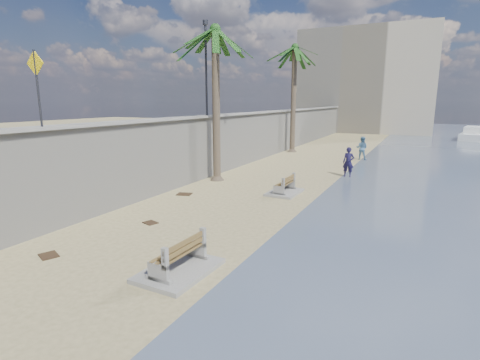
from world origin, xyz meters
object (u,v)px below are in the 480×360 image
(palm_back, at_px, (295,49))
(yacht_far, at_px, (475,136))
(bench_near, at_px, (179,258))
(bench_far, at_px, (285,186))
(palm_mid, at_px, (215,32))
(person_a, at_px, (349,160))
(person_b, at_px, (362,147))

(palm_back, height_order, yacht_far, palm_back)
(bench_near, bearing_deg, bench_far, 92.60)
(palm_mid, height_order, person_a, palm_mid)
(person_b, bearing_deg, palm_back, -16.03)
(bench_near, xyz_separation_m, yacht_far, (10.65, 44.16, -0.06))
(person_b, height_order, yacht_far, person_b)
(palm_mid, relative_size, palm_back, 0.93)
(bench_far, relative_size, yacht_far, 0.24)
(bench_near, height_order, person_a, person_a)
(bench_far, distance_m, palm_mid, 8.93)
(palm_back, bearing_deg, person_b, -17.00)
(bench_near, height_order, yacht_far, yacht_far)
(palm_mid, xyz_separation_m, palm_back, (-0.04, 13.35, 0.66))
(person_b, bearing_deg, bench_far, 83.63)
(bench_far, distance_m, person_b, 12.84)
(bench_far, height_order, yacht_far, yacht_far)
(palm_mid, xyz_separation_m, person_b, (6.13, 11.46, -7.00))
(palm_back, height_order, person_a, palm_back)
(person_b, xyz_separation_m, yacht_far, (9.44, 22.10, -0.63))
(person_b, bearing_deg, bench_near, 87.82)
(bench_far, xyz_separation_m, palm_back, (-4.54, 14.60, 8.26))
(palm_back, bearing_deg, yacht_far, 52.31)
(bench_near, xyz_separation_m, person_a, (1.56, 14.84, 0.61))
(bench_near, distance_m, palm_mid, 13.92)
(bench_near, bearing_deg, person_b, 86.85)
(bench_near, height_order, palm_mid, palm_mid)
(palm_back, relative_size, person_a, 4.78)
(palm_mid, distance_m, person_a, 10.42)
(palm_mid, xyz_separation_m, yacht_far, (15.57, 33.56, -7.62))
(palm_back, relative_size, yacht_far, 1.11)
(person_b, bearing_deg, person_a, 93.73)
(bench_far, bearing_deg, person_a, 70.16)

